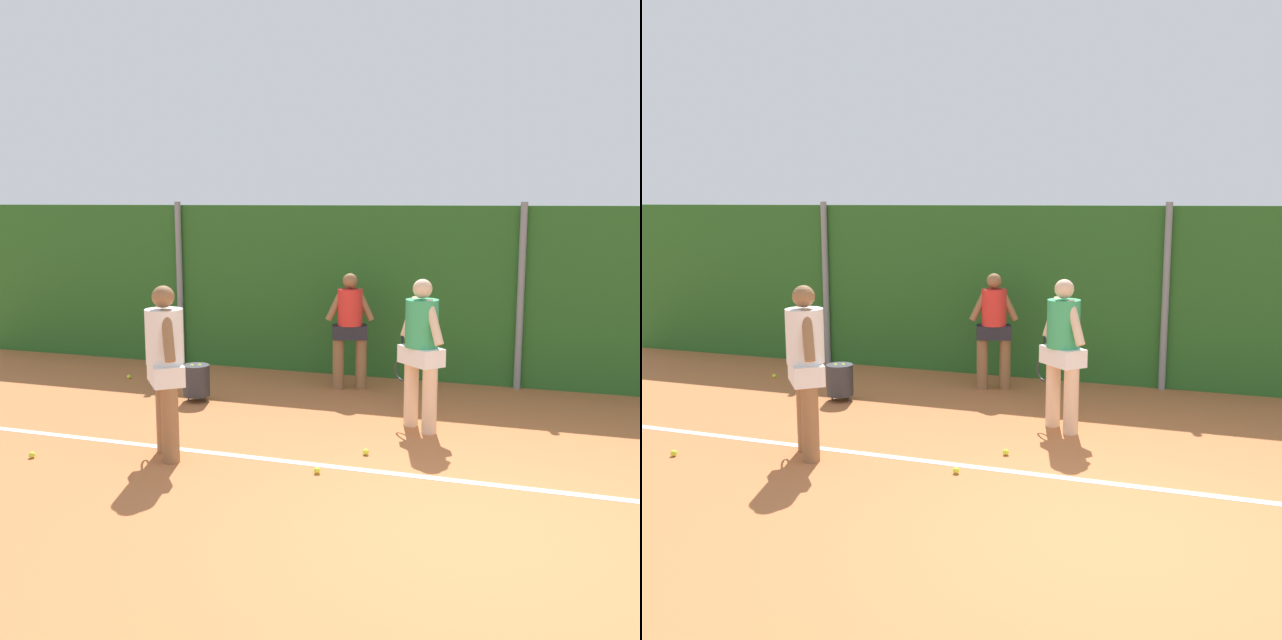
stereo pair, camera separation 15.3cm
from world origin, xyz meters
TOP-DOWN VIEW (x-y plane):
  - ground_plane at (0.00, 1.52)m, footprint 28.79×28.79m
  - hedge_fence_backdrop at (0.00, 5.18)m, footprint 18.71×0.25m
  - fence_post_left at (-5.40, 5.01)m, footprint 0.10×0.10m
  - fence_post_center at (0.00, 5.01)m, footprint 0.10×0.10m
  - court_baseline_paint at (0.00, 1.14)m, footprint 13.67×0.10m
  - player_foreground_near at (-3.34, 0.90)m, footprint 0.62×0.64m
  - player_midcourt at (-0.99, 2.67)m, footprint 0.67×0.58m
  - player_backcourt_far at (-2.30, 4.27)m, footprint 0.67×0.43m
  - ball_hopper at (-4.07, 2.97)m, footprint 0.36×0.36m
  - tennis_ball_0 at (-4.69, 0.42)m, footprint 0.07×0.07m
  - tennis_ball_1 at (-1.36, 1.59)m, footprint 0.07×0.07m
  - tennis_ball_2 at (-4.37, 3.74)m, footprint 0.07×0.07m
  - tennis_ball_3 at (-1.68, 0.91)m, footprint 0.07×0.07m
  - tennis_ball_9 at (-5.65, 3.79)m, footprint 0.07×0.07m

SIDE VIEW (x-z plane):
  - ground_plane at x=0.00m, z-range 0.00..0.00m
  - court_baseline_paint at x=0.00m, z-range 0.00..0.01m
  - tennis_ball_0 at x=-4.69m, z-range 0.00..0.07m
  - tennis_ball_1 at x=-1.36m, z-range 0.00..0.07m
  - tennis_ball_2 at x=-4.37m, z-range 0.00..0.07m
  - tennis_ball_3 at x=-1.68m, z-range 0.00..0.07m
  - tennis_ball_9 at x=-5.65m, z-range 0.00..0.07m
  - ball_hopper at x=-4.07m, z-range 0.03..0.55m
  - player_backcourt_far at x=-2.30m, z-range 0.10..1.77m
  - player_midcourt at x=-0.99m, z-range 0.11..1.90m
  - player_foreground_near at x=-3.34m, z-range 0.11..1.93m
  - hedge_fence_backdrop at x=0.00m, z-range 0.00..2.61m
  - fence_post_left at x=-5.40m, z-range 0.00..2.66m
  - fence_post_center at x=0.00m, z-range 0.00..2.66m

